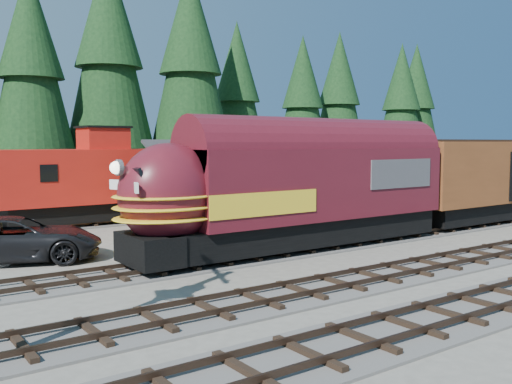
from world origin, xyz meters
TOP-DOWN VIEW (x-y plane):
  - ground at (0.00, 0.00)m, footprint 120.00×120.00m
  - track_siding at (10.00, 4.00)m, footprint 68.00×3.20m
  - track_spur at (-10.00, 18.00)m, footprint 32.00×3.20m
  - depot at (-0.00, 10.50)m, footprint 12.80×7.00m
  - conifer_backdrop at (0.91, 25.30)m, footprint 80.75×22.90m
  - locomotive at (-3.49, 4.00)m, footprint 17.56×3.49m
  - boxcar at (13.47, 4.00)m, footprint 15.36×3.29m
  - caboose at (-8.01, 18.00)m, footprint 10.91×3.16m
  - pickup_truck_a at (-14.28, 9.17)m, footprint 7.74×5.53m

SIDE VIEW (x-z plane):
  - ground at x=0.00m, z-range 0.00..0.00m
  - track_siding at x=10.00m, z-range -0.11..0.22m
  - track_spur at x=-10.00m, z-range -0.11..0.22m
  - pickup_truck_a at x=-14.28m, z-range 0.00..1.96m
  - locomotive at x=-3.49m, z-range 0.37..5.15m
  - caboose at x=-8.01m, z-range -0.05..5.62m
  - boxcar at x=13.47m, z-range 0.46..5.29m
  - depot at x=0.00m, z-range 0.31..5.61m
  - conifer_backdrop at x=0.91m, z-range 1.69..19.26m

